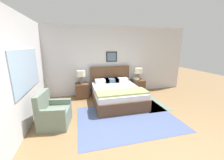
{
  "coord_description": "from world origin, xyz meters",
  "views": [
    {
      "loc": [
        -1.02,
        -2.29,
        1.89
      ],
      "look_at": [
        -0.04,
        1.63,
        0.87
      ],
      "focal_mm": 22.0,
      "sensor_mm": 36.0,
      "label": 1
    }
  ],
  "objects_px": {
    "armchair": "(53,114)",
    "nightstand_near_window": "(82,90)",
    "nightstand_by_door": "(138,86)",
    "table_lamp_near_window": "(81,74)",
    "table_lamp_by_door": "(138,71)",
    "bed": "(116,93)"
  },
  "relations": [
    {
      "from": "table_lamp_by_door",
      "to": "nightstand_by_door",
      "type": "bearing_deg",
      "value": -99.92
    },
    {
      "from": "nightstand_near_window",
      "to": "table_lamp_near_window",
      "type": "bearing_deg",
      "value": 106.72
    },
    {
      "from": "nightstand_by_door",
      "to": "table_lamp_near_window",
      "type": "height_order",
      "value": "table_lamp_near_window"
    },
    {
      "from": "bed",
      "to": "nightstand_near_window",
      "type": "bearing_deg",
      "value": 147.78
    },
    {
      "from": "nightstand_near_window",
      "to": "bed",
      "type": "bearing_deg",
      "value": -32.22
    },
    {
      "from": "armchair",
      "to": "nightstand_near_window",
      "type": "height_order",
      "value": "armchair"
    },
    {
      "from": "table_lamp_near_window",
      "to": "table_lamp_by_door",
      "type": "distance_m",
      "value": 2.25
    },
    {
      "from": "nightstand_near_window",
      "to": "nightstand_by_door",
      "type": "height_order",
      "value": "same"
    },
    {
      "from": "bed",
      "to": "nightstand_by_door",
      "type": "bearing_deg",
      "value": 32.22
    },
    {
      "from": "nightstand_by_door",
      "to": "nightstand_near_window",
      "type": "bearing_deg",
      "value": 180.0
    },
    {
      "from": "bed",
      "to": "armchair",
      "type": "height_order",
      "value": "bed"
    },
    {
      "from": "armchair",
      "to": "nightstand_by_door",
      "type": "distance_m",
      "value": 3.43
    },
    {
      "from": "bed",
      "to": "nightstand_by_door",
      "type": "height_order",
      "value": "bed"
    },
    {
      "from": "table_lamp_near_window",
      "to": "nightstand_near_window",
      "type": "bearing_deg",
      "value": -73.28
    },
    {
      "from": "nightstand_by_door",
      "to": "table_lamp_by_door",
      "type": "relative_size",
      "value": 1.11
    },
    {
      "from": "armchair",
      "to": "nightstand_near_window",
      "type": "xyz_separation_m",
      "value": [
        0.74,
        1.72,
        -0.02
      ]
    },
    {
      "from": "armchair",
      "to": "nightstand_near_window",
      "type": "bearing_deg",
      "value": 165.14
    },
    {
      "from": "bed",
      "to": "table_lamp_near_window",
      "type": "height_order",
      "value": "bed"
    },
    {
      "from": "nightstand_by_door",
      "to": "table_lamp_near_window",
      "type": "xyz_separation_m",
      "value": [
        -2.24,
        0.03,
        0.61
      ]
    },
    {
      "from": "armchair",
      "to": "table_lamp_by_door",
      "type": "distance_m",
      "value": 3.5
    },
    {
      "from": "bed",
      "to": "table_lamp_near_window",
      "type": "distance_m",
      "value": 1.46
    },
    {
      "from": "nightstand_by_door",
      "to": "armchair",
      "type": "bearing_deg",
      "value": -150.02
    }
  ]
}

